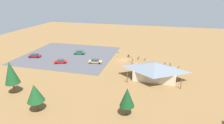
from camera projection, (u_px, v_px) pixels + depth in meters
ground at (123, 60)px, 66.96m from camera, size 160.00×160.00×0.00m
parking_lot_asphalt at (69, 55)px, 72.55m from camera, size 35.20×31.35×0.05m
bike_pavilion at (154, 69)px, 51.52m from camera, size 14.42×9.30×5.01m
trash_bin at (128, 56)px, 70.39m from camera, size 0.60×0.60×0.90m
lot_sign at (118, 54)px, 69.32m from camera, size 0.56×0.08×2.20m
pine_center at (11, 73)px, 43.11m from camera, size 3.45×3.45×8.28m
pine_far_east at (127, 97)px, 35.43m from camera, size 2.98×2.98×6.09m
pine_west at (35, 93)px, 36.72m from camera, size 3.52×3.52×6.12m
bicycle_purple_near_porch at (139, 58)px, 68.64m from camera, size 0.57×1.67×0.81m
bicycle_silver_front_row at (130, 62)px, 63.98m from camera, size 1.64×0.48×0.87m
bicycle_yellow_yard_left at (130, 57)px, 69.69m from camera, size 1.68×0.48×0.83m
bicycle_green_by_bin at (165, 64)px, 62.67m from camera, size 0.56×1.71×0.80m
bicycle_red_lone_west at (138, 59)px, 67.14m from camera, size 0.48×1.66×0.83m
bicycle_orange_mid_cluster at (133, 60)px, 66.47m from camera, size 0.59×1.65×0.87m
bicycle_white_lone_east at (145, 60)px, 66.63m from camera, size 0.72×1.59×0.85m
car_tan_back_corner at (95, 61)px, 63.91m from camera, size 4.97×2.56×1.38m
car_green_far_end at (80, 52)px, 73.30m from camera, size 4.57×2.66×1.42m
car_red_inner_stall at (61, 61)px, 63.91m from camera, size 4.62×3.26×1.30m
car_maroon_mid_lot at (35, 56)px, 69.57m from camera, size 4.63×2.80×1.44m
visitor_by_pavilion at (170, 64)px, 60.56m from camera, size 0.36×0.36×1.79m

